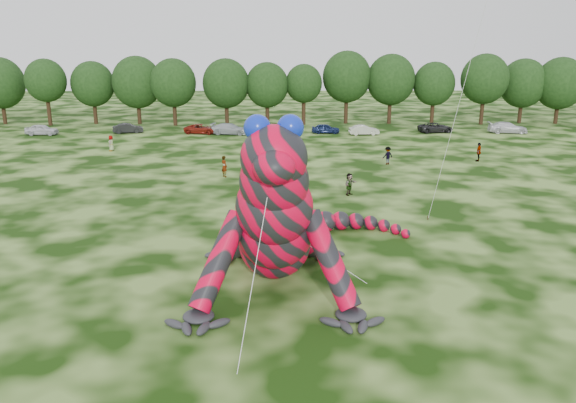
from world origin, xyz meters
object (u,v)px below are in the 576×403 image
(tree_9, at_px, (304,95))
(car_7, at_px, (508,128))
(tree_14, at_px, (522,91))
(car_2, at_px, (202,129))
(tree_13, at_px, (484,89))
(tree_8, at_px, (267,94))
(car_5, at_px, (364,130))
(tree_12, at_px, (433,93))
(spectator_0, at_px, (224,166))
(inflatable_gecko, at_px, (274,190))
(car_4, at_px, (326,129))
(spectator_5, at_px, (349,184))
(tree_7, at_px, (226,92))
(car_6, at_px, (436,128))
(tree_3, at_px, (47,92))
(tree_10, at_px, (347,87))
(car_3, at_px, (230,129))
(tree_5, at_px, (137,90))
(tree_6, at_px, (174,92))
(tree_2, at_px, (1,91))
(tree_4, at_px, (93,93))
(car_0, at_px, (42,130))
(car_1, at_px, (128,128))
(spectator_2, at_px, (388,156))
(spectator_1, at_px, (283,174))
(spectator_4, at_px, (111,143))
(spectator_3, at_px, (479,152))

(tree_9, height_order, car_7, tree_9)
(tree_14, distance_m, car_2, 47.39)
(tree_13, bearing_deg, tree_8, -179.74)
(tree_8, relative_size, car_5, 2.32)
(tree_12, bearing_deg, spectator_0, -128.91)
(inflatable_gecko, height_order, tree_12, tree_12)
(car_4, distance_m, spectator_5, 31.52)
(tree_7, xyz_separation_m, car_6, (28.45, -7.31, -4.09))
(tree_7, distance_m, car_5, 21.20)
(tree_3, relative_size, tree_10, 0.90)
(car_7, distance_m, spectator_0, 43.00)
(inflatable_gecko, bearing_deg, car_3, 97.23)
(tree_5, height_order, spectator_5, tree_5)
(tree_5, xyz_separation_m, tree_13, (50.26, -1.31, 0.17))
(spectator_0, bearing_deg, tree_6, -20.50)
(tree_2, relative_size, tree_8, 1.08)
(car_6, relative_size, spectator_5, 2.67)
(tree_7, distance_m, car_6, 29.66)
(tree_4, bearing_deg, car_0, -108.92)
(car_0, bearing_deg, car_1, -81.81)
(spectator_0, bearing_deg, tree_10, -60.71)
(car_3, bearing_deg, tree_8, -17.74)
(inflatable_gecko, height_order, car_7, inflatable_gecko)
(car_7, bearing_deg, tree_3, 89.61)
(car_5, bearing_deg, spectator_2, 174.51)
(tree_4, bearing_deg, tree_10, -0.21)
(car_1, relative_size, spectator_1, 2.29)
(car_5, xyz_separation_m, spectator_4, (-29.49, -10.81, 0.22))
(tree_6, relative_size, spectator_1, 5.59)
(inflatable_gecko, distance_m, tree_9, 55.14)
(car_4, relative_size, spectator_1, 2.18)
(spectator_1, xyz_separation_m, spectator_4, (-18.83, 15.35, 0.01))
(tree_5, xyz_separation_m, car_3, (14.21, -10.28, -4.18))
(tree_14, distance_m, car_6, 18.14)
(inflatable_gecko, xyz_separation_m, spectator_1, (0.59, 18.90, -3.46))
(tree_5, bearing_deg, tree_7, -7.13)
(car_3, xyz_separation_m, spectator_5, (11.84, -30.75, 0.15))
(spectator_1, bearing_deg, spectator_5, 9.43)
(tree_3, relative_size, car_1, 2.43)
(tree_6, relative_size, car_4, 2.56)
(tree_8, bearing_deg, spectator_3, -50.88)
(car_1, bearing_deg, car_7, -102.71)
(inflatable_gecko, distance_m, spectator_1, 19.22)
(tree_2, bearing_deg, tree_13, -1.34)
(tree_2, height_order, tree_10, tree_10)
(tree_9, bearing_deg, car_7, -18.07)
(tree_9, height_order, spectator_2, tree_9)
(tree_7, height_order, tree_8, tree_7)
(tree_14, distance_m, car_4, 31.67)
(tree_13, distance_m, car_3, 37.40)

